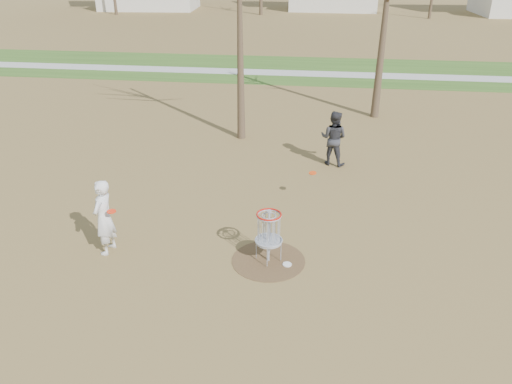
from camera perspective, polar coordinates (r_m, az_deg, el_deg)
ground at (r=12.27m, az=1.42°, el=-7.84°), size 160.00×160.00×0.00m
green_band at (r=31.88m, az=5.58°, el=13.72°), size 160.00×8.00×0.01m
footpath at (r=30.90m, az=5.50°, el=13.34°), size 160.00×1.50×0.01m
dirt_circle at (r=12.27m, az=1.43°, el=-7.82°), size 1.80×1.80×0.01m
player_standing at (r=12.67m, az=-17.01°, el=-2.79°), size 0.54×0.76×1.94m
player_throwing at (r=17.44m, az=8.85°, el=6.10°), size 1.11×0.98×1.91m
disc_grounded at (r=12.12m, az=3.58°, el=-8.25°), size 0.22×0.22×0.02m
discs_in_play at (r=13.23m, az=-3.35°, el=0.31°), size 4.90×3.67×0.30m
disc_golf_basket at (r=11.78m, az=1.47°, el=-4.16°), size 0.64×0.64×1.35m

